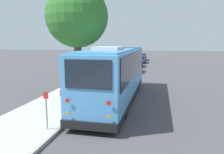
% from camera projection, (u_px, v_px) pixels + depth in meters
% --- Properties ---
extents(ground_plane, '(160.00, 160.00, 0.00)m').
position_uv_depth(ground_plane, '(117.00, 101.00, 14.34)').
color(ground_plane, '#474749').
extents(sidewalk_slab, '(80.00, 3.52, 0.15)m').
position_uv_depth(sidewalk_slab, '(68.00, 97.00, 15.00)').
color(sidewalk_slab, '#B2AFA8').
rests_on(sidewalk_slab, ground).
extents(curb_strip, '(80.00, 0.14, 0.15)m').
position_uv_depth(curb_strip, '(93.00, 99.00, 14.64)').
color(curb_strip, '#9D9A94').
rests_on(curb_strip, ground).
extents(shuttle_bus, '(11.45, 2.68, 3.60)m').
position_uv_depth(shuttle_bus, '(116.00, 72.00, 14.14)').
color(shuttle_bus, '#4C93D1').
rests_on(shuttle_bus, ground).
extents(parked_sedan_white, '(4.56, 1.93, 1.31)m').
position_uv_depth(parked_sedan_white, '(133.00, 68.00, 27.47)').
color(parked_sedan_white, silver).
rests_on(parked_sedan_white, ground).
extents(parked_sedan_maroon, '(4.34, 1.93, 1.26)m').
position_uv_depth(parked_sedan_maroon, '(136.00, 63.00, 33.56)').
color(parked_sedan_maroon, maroon).
rests_on(parked_sedan_maroon, ground).
extents(parked_sedan_blue, '(4.50, 1.74, 1.30)m').
position_uv_depth(parked_sedan_blue, '(141.00, 60.00, 39.61)').
color(parked_sedan_blue, navy).
rests_on(parked_sedan_blue, ground).
extents(parked_sedan_black, '(4.64, 1.98, 1.33)m').
position_uv_depth(parked_sedan_black, '(142.00, 57.00, 45.49)').
color(parked_sedan_black, black).
rests_on(parked_sedan_black, ground).
extents(street_tree, '(4.33, 4.33, 8.27)m').
position_uv_depth(street_tree, '(77.00, 13.00, 15.14)').
color(street_tree, brown).
rests_on(street_tree, sidewalk_slab).
extents(sign_post_near, '(0.06, 0.22, 1.64)m').
position_uv_depth(sign_post_near, '(46.00, 110.00, 9.26)').
color(sign_post_near, gray).
rests_on(sign_post_near, sidewalk_slab).
extents(sign_post_far, '(0.06, 0.22, 1.35)m').
position_uv_depth(sign_post_far, '(62.00, 103.00, 10.82)').
color(sign_post_far, gray).
rests_on(sign_post_far, sidewalk_slab).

